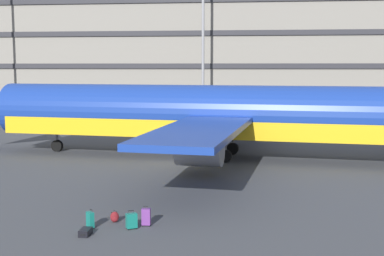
{
  "coord_description": "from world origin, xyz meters",
  "views": [
    {
      "loc": [
        5.06,
        -36.46,
        6.68
      ],
      "look_at": [
        1.58,
        -5.27,
        3.0
      ],
      "focal_mm": 49.38,
      "sensor_mm": 36.0,
      "label": 1
    }
  ],
  "objects_px": {
    "suitcase_orange": "(132,221)",
    "suitcase_teal": "(146,217)",
    "suitcase_laid_flat": "(90,220)",
    "suitcase_black": "(85,232)",
    "airliner": "(217,115)",
    "backpack_red": "(115,217)"
  },
  "relations": [
    {
      "from": "suitcase_orange",
      "to": "suitcase_teal",
      "type": "xyz_separation_m",
      "value": [
        0.51,
        0.49,
        0.04
      ]
    },
    {
      "from": "suitcase_laid_flat",
      "to": "suitcase_teal",
      "type": "distance_m",
      "value": 2.32
    },
    {
      "from": "suitcase_laid_flat",
      "to": "suitcase_orange",
      "type": "xyz_separation_m",
      "value": [
        1.73,
        0.09,
        -0.02
      ]
    },
    {
      "from": "suitcase_teal",
      "to": "suitcase_black",
      "type": "bearing_deg",
      "value": -145.11
    },
    {
      "from": "suitcase_orange",
      "to": "suitcase_teal",
      "type": "distance_m",
      "value": 0.71
    },
    {
      "from": "suitcase_orange",
      "to": "suitcase_black",
      "type": "bearing_deg",
      "value": -148.3
    },
    {
      "from": "airliner",
      "to": "backpack_red",
      "type": "xyz_separation_m",
      "value": [
        -3.34,
        -16.59,
        -2.93
      ]
    },
    {
      "from": "airliner",
      "to": "suitcase_orange",
      "type": "xyz_separation_m",
      "value": [
        -2.41,
        -17.42,
        -2.8
      ]
    },
    {
      "from": "suitcase_laid_flat",
      "to": "suitcase_teal",
      "type": "relative_size",
      "value": 0.9
    },
    {
      "from": "suitcase_orange",
      "to": "backpack_red",
      "type": "relative_size",
      "value": 1.49
    },
    {
      "from": "airliner",
      "to": "suitcase_teal",
      "type": "distance_m",
      "value": 17.26
    },
    {
      "from": "suitcase_black",
      "to": "suitcase_orange",
      "type": "bearing_deg",
      "value": 31.7
    },
    {
      "from": "suitcase_orange",
      "to": "suitcase_teal",
      "type": "bearing_deg",
      "value": 43.57
    },
    {
      "from": "airliner",
      "to": "suitcase_teal",
      "type": "xyz_separation_m",
      "value": [
        -1.9,
        -16.93,
        -2.76
      ]
    },
    {
      "from": "suitcase_orange",
      "to": "suitcase_teal",
      "type": "relative_size",
      "value": 0.88
    },
    {
      "from": "airliner",
      "to": "suitcase_laid_flat",
      "type": "height_order",
      "value": "airliner"
    },
    {
      "from": "suitcase_laid_flat",
      "to": "airliner",
      "type": "bearing_deg",
      "value": 76.71
    },
    {
      "from": "suitcase_orange",
      "to": "suitcase_teal",
      "type": "height_order",
      "value": "suitcase_teal"
    },
    {
      "from": "airliner",
      "to": "suitcase_orange",
      "type": "relative_size",
      "value": 51.08
    },
    {
      "from": "suitcase_laid_flat",
      "to": "suitcase_orange",
      "type": "distance_m",
      "value": 1.73
    },
    {
      "from": "suitcase_teal",
      "to": "backpack_red",
      "type": "height_order",
      "value": "suitcase_teal"
    },
    {
      "from": "suitcase_orange",
      "to": "suitcase_laid_flat",
      "type": "bearing_deg",
      "value": -176.89
    }
  ]
}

